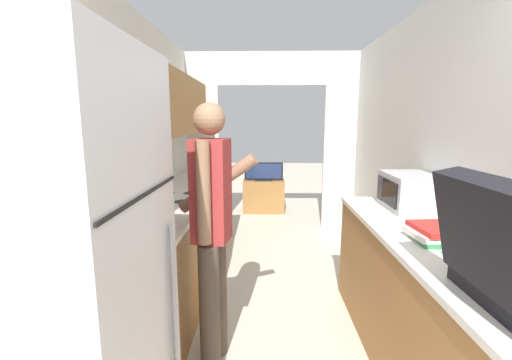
{
  "coord_description": "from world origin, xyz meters",
  "views": [
    {
      "loc": [
        -0.09,
        -0.6,
        1.57
      ],
      "look_at": [
        -0.17,
        2.42,
        1.04
      ],
      "focal_mm": 24.0,
      "sensor_mm": 36.0,
      "label": 1
    }
  ],
  "objects_px": {
    "book_stack": "(433,233)",
    "person": "(212,230)",
    "refrigerator": "(57,300)",
    "microwave": "(410,192)",
    "range_oven": "(176,244)",
    "television": "(264,172)",
    "tv_cabinet": "(264,196)"
  },
  "relations": [
    {
      "from": "book_stack",
      "to": "tv_cabinet",
      "type": "bearing_deg",
      "value": 103.92
    },
    {
      "from": "range_oven",
      "to": "television",
      "type": "height_order",
      "value": "range_oven"
    },
    {
      "from": "refrigerator",
      "to": "range_oven",
      "type": "relative_size",
      "value": 1.77
    },
    {
      "from": "microwave",
      "to": "television",
      "type": "xyz_separation_m",
      "value": [
        -1.12,
        3.17,
        -0.33
      ]
    },
    {
      "from": "range_oven",
      "to": "book_stack",
      "type": "relative_size",
      "value": 3.38
    },
    {
      "from": "refrigerator",
      "to": "microwave",
      "type": "distance_m",
      "value": 2.36
    },
    {
      "from": "person",
      "to": "television",
      "type": "bearing_deg",
      "value": 3.23
    },
    {
      "from": "person",
      "to": "microwave",
      "type": "bearing_deg",
      "value": -60.71
    },
    {
      "from": "person",
      "to": "television",
      "type": "xyz_separation_m",
      "value": [
        0.31,
        3.73,
        -0.2
      ]
    },
    {
      "from": "book_stack",
      "to": "person",
      "type": "bearing_deg",
      "value": 173.54
    },
    {
      "from": "microwave",
      "to": "book_stack",
      "type": "height_order",
      "value": "microwave"
    },
    {
      "from": "range_oven",
      "to": "microwave",
      "type": "relative_size",
      "value": 2.12
    },
    {
      "from": "tv_cabinet",
      "to": "television",
      "type": "relative_size",
      "value": 1.08
    },
    {
      "from": "range_oven",
      "to": "microwave",
      "type": "bearing_deg",
      "value": -11.07
    },
    {
      "from": "book_stack",
      "to": "tv_cabinet",
      "type": "distance_m",
      "value": 4.08
    },
    {
      "from": "refrigerator",
      "to": "microwave",
      "type": "xyz_separation_m",
      "value": [
        1.87,
        1.43,
        0.12
      ]
    },
    {
      "from": "microwave",
      "to": "book_stack",
      "type": "relative_size",
      "value": 1.59
    },
    {
      "from": "microwave",
      "to": "book_stack",
      "type": "distance_m",
      "value": 0.73
    },
    {
      "from": "person",
      "to": "microwave",
      "type": "xyz_separation_m",
      "value": [
        1.43,
        0.56,
        0.13
      ]
    },
    {
      "from": "range_oven",
      "to": "television",
      "type": "bearing_deg",
      "value": 74.2
    },
    {
      "from": "refrigerator",
      "to": "person",
      "type": "distance_m",
      "value": 0.98
    },
    {
      "from": "person",
      "to": "microwave",
      "type": "relative_size",
      "value": 3.43
    },
    {
      "from": "range_oven",
      "to": "television",
      "type": "xyz_separation_m",
      "value": [
        0.79,
        2.79,
        0.25
      ]
    },
    {
      "from": "person",
      "to": "book_stack",
      "type": "distance_m",
      "value": 1.29
    },
    {
      "from": "refrigerator",
      "to": "microwave",
      "type": "height_order",
      "value": "refrigerator"
    },
    {
      "from": "range_oven",
      "to": "person",
      "type": "xyz_separation_m",
      "value": [
        0.48,
        -0.93,
        0.45
      ]
    },
    {
      "from": "range_oven",
      "to": "tv_cabinet",
      "type": "relative_size",
      "value": 1.47
    },
    {
      "from": "microwave",
      "to": "tv_cabinet",
      "type": "height_order",
      "value": "microwave"
    },
    {
      "from": "person",
      "to": "book_stack",
      "type": "xyz_separation_m",
      "value": [
        1.28,
        -0.14,
        0.04
      ]
    },
    {
      "from": "tv_cabinet",
      "to": "television",
      "type": "bearing_deg",
      "value": -90.0
    },
    {
      "from": "refrigerator",
      "to": "person",
      "type": "bearing_deg",
      "value": 63.28
    },
    {
      "from": "range_oven",
      "to": "tv_cabinet",
      "type": "distance_m",
      "value": 2.95
    }
  ]
}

